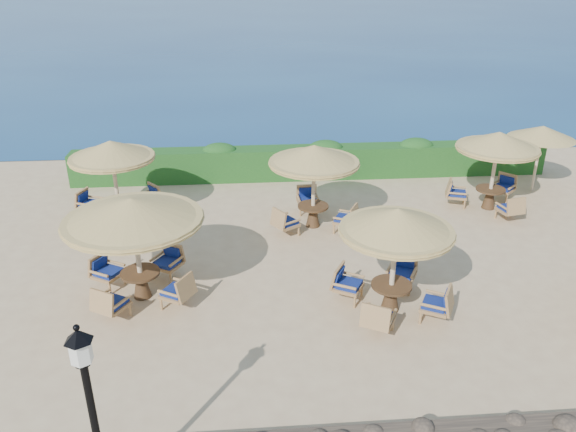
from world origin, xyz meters
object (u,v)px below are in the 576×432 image
Objects in this scene: extra_parasol at (542,132)px; cafe_set_5 at (496,155)px; cafe_set_0 at (134,226)px; cafe_set_3 at (113,165)px; lamp_post at (96,431)px; cafe_set_1 at (395,244)px; cafe_set_4 at (314,169)px.

cafe_set_5 is (-2.22, -1.42, -0.29)m from extra_parasol.
cafe_set_0 and cafe_set_3 have the same top height.
cafe_set_1 is at bearing 41.34° from lamp_post.
lamp_post reaches higher than cafe_set_0.
cafe_set_5 reaches higher than extra_parasol.
cafe_set_3 is at bearing -174.49° from extra_parasol.
cafe_set_1 is (5.99, -1.06, -0.16)m from cafe_set_0.
extra_parasol is (12.60, 12.00, 0.62)m from lamp_post.
cafe_set_0 is at bearing -155.12° from extra_parasol.
cafe_set_1 is at bearing -10.00° from cafe_set_0.
extra_parasol is 14.50m from cafe_set_3.
lamp_post is 1.38× the size of extra_parasol.
cafe_set_1 is 1.01× the size of cafe_set_5.
lamp_post is at bearing -134.44° from cafe_set_5.
lamp_post is at bearing -114.00° from cafe_set_4.
cafe_set_0 is at bearing -73.05° from cafe_set_3.
cafe_set_1 is at bearing -75.00° from cafe_set_4.
extra_parasol is at bearing 5.51° from cafe_set_3.
extra_parasol is 0.87× the size of cafe_set_5.
cafe_set_3 is at bearing 106.95° from cafe_set_0.
cafe_set_4 is (-1.28, 4.76, 0.13)m from cafe_set_1.
cafe_set_3 is (-14.43, -1.39, -0.30)m from extra_parasol.
lamp_post reaches higher than extra_parasol.
cafe_set_1 is 7.43m from cafe_set_5.
cafe_set_1 is 1.01× the size of cafe_set_3.
cafe_set_5 is at bearing 49.78° from cafe_set_1.
lamp_post reaches higher than cafe_set_3.
lamp_post is 7.44m from cafe_set_1.
cafe_set_0 and cafe_set_5 have the same top height.
cafe_set_3 and cafe_set_5 have the same top height.
cafe_set_1 is 1.00× the size of cafe_set_4.
cafe_set_4 is at bearing 105.00° from cafe_set_1.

